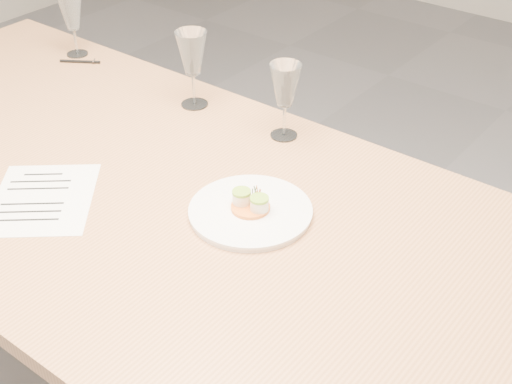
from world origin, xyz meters
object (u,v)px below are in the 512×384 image
Objects in this scene: dining_table at (179,225)px; wine_glass_2 at (285,87)px; recipe_sheet at (43,199)px; wine_glass_0 at (71,14)px; wine_glass_1 at (192,55)px; dinner_plate at (251,210)px; ballpoint_pen at (80,62)px.

wine_glass_2 is at bearing 87.22° from dining_table.
wine_glass_0 is at bearing 93.96° from recipe_sheet.
wine_glass_1 is at bearing 53.51° from recipe_sheet.
dinner_plate is 1.27× the size of wine_glass_1.
wine_glass_1 is (0.53, -0.03, 0.02)m from wine_glass_0.
dining_table is 21.19× the size of ballpoint_pen.
wine_glass_1 reaches higher than dining_table.
dinner_plate is 1.42× the size of wine_glass_0.
wine_glass_1 reaches higher than ballpoint_pen.
wine_glass_1 reaches higher than recipe_sheet.
wine_glass_0 reaches higher than dinner_plate.
wine_glass_2 is at bearing 24.88° from recipe_sheet.
wine_glass_0 is 0.89× the size of wine_glass_1.
ballpoint_pen is at bearing 92.79° from recipe_sheet.
recipe_sheet is at bearing -143.60° from dining_table.
ballpoint_pen is 0.50m from wine_glass_1.
wine_glass_1 is (-0.04, 0.56, 0.15)m from recipe_sheet.
dining_table is 11.06× the size of wine_glass_1.
dinner_plate is at bearing -50.95° from ballpoint_pen.
wine_glass_0 is at bearing 160.87° from dinner_plate.
recipe_sheet is 0.75m from ballpoint_pen.
ballpoint_pen is 0.58× the size of wine_glass_0.
dining_table is 0.93m from wine_glass_0.
wine_glass_0 is at bearing 177.12° from wine_glass_1.
ballpoint_pen is (-0.51, 0.55, 0.00)m from recipe_sheet.
recipe_sheet is at bearing -149.32° from dinner_plate.
wine_glass_0 is at bearing 179.09° from wine_glass_2.
recipe_sheet is 1.67× the size of wine_glass_1.
dinner_plate is at bearing -19.13° from wine_glass_0.
wine_glass_0 is (-0.98, 0.34, 0.12)m from dinner_plate.
ballpoint_pen is at bearing 154.25° from dining_table.
dining_table is 0.44m from wine_glass_2.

